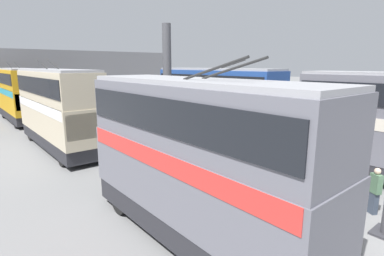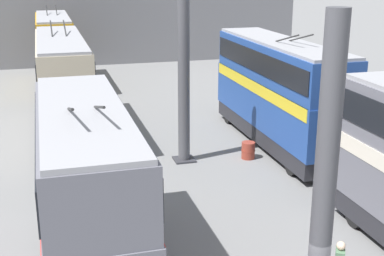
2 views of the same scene
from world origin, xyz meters
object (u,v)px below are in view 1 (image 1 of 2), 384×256
Objects in this scene: bus_left_far at (215,99)px; person_aisle_foreground at (375,190)px; bus_right_far at (18,92)px; person_by_right_row at (333,238)px; oil_drum at (208,140)px; bus_right_near at (194,152)px; bus_right_mid at (57,104)px.

bus_left_far reaches higher than person_aisle_foreground.
bus_right_far is at bearing -47.35° from person_aisle_foreground.
oil_drum is (11.68, -6.14, -0.54)m from person_by_right_row.
person_aisle_foreground is 11.35m from oil_drum.
oil_drum is at bearing -141.53° from person_by_right_row.
bus_right_near is (-9.74, 10.27, -0.09)m from bus_left_far.
bus_left_far reaches higher than person_by_right_row.
bus_right_far is at bearing -110.05° from person_by_right_row.
oil_drum is at bearing -126.09° from bus_right_mid.
bus_right_far is 5.39× the size of person_aisle_foreground.
person_by_right_row is at bearing -173.56° from bus_right_mid.
bus_left_far is 1.15× the size of bus_right_far.
person_aisle_foreground is (-17.12, -6.33, -2.04)m from bus_right_mid.
bus_left_far is at bearing -53.02° from oil_drum.
bus_right_near is 11.20× the size of oil_drum.
person_by_right_row is (-0.48, 4.34, -0.03)m from person_aisle_foreground.
bus_right_near reaches higher than oil_drum.
bus_right_far is at bearing 30.89° from bus_left_far.
person_by_right_row is at bearing 37.07° from person_aisle_foreground.
bus_left_far reaches higher than oil_drum.
bus_right_near reaches higher than person_by_right_row.
bus_right_mid is 5.87× the size of person_aisle_foreground.
person_aisle_foreground is (-12.80, 3.94, -2.05)m from bus_left_far.
oil_drum is at bearing -156.58° from bus_right_far.
person_aisle_foreground is at bearing 170.85° from oil_drum.
bus_left_far is at bearing -46.50° from bus_right_near.
bus_right_mid reaches higher than person_aisle_foreground.
person_by_right_row is 2.20× the size of oil_drum.
bus_left_far is 20.00m from bus_right_far.
bus_right_mid is 18.36m from person_aisle_foreground.
person_aisle_foreground is (-3.06, -6.33, -1.96)m from bus_right_near.
bus_left_far is 14.15m from bus_right_near.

